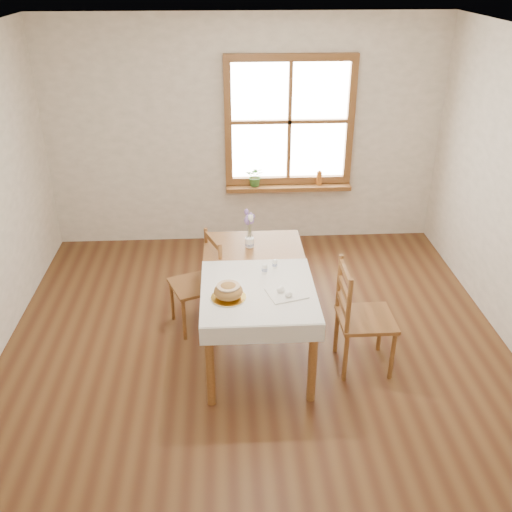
{
  "coord_description": "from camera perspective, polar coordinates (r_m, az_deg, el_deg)",
  "views": [
    {
      "loc": [
        -0.24,
        -3.86,
        3.11
      ],
      "look_at": [
        0.0,
        0.3,
        0.9
      ],
      "focal_mm": 40.0,
      "sensor_mm": 36.0,
      "label": 1
    }
  ],
  "objects": [
    {
      "name": "chair_right",
      "position": [
        4.78,
        10.97,
        -6.03
      ],
      "size": [
        0.47,
        0.45,
        0.96
      ],
      "primitive_type": null,
      "rotation": [
        0.0,
        0.0,
        1.58
      ],
      "color": "brown",
      "rests_on": "ground"
    },
    {
      "name": "pepper_shaker",
      "position": [
        4.81,
        1.89,
        -0.76
      ],
      "size": [
        0.04,
        0.04,
        0.08
      ],
      "primitive_type": "cylinder",
      "rotation": [
        0.0,
        0.0,
        -0.03
      ],
      "color": "white",
      "rests_on": "table_linen"
    },
    {
      "name": "window",
      "position": [
        6.59,
        3.36,
        13.29
      ],
      "size": [
        1.46,
        0.08,
        1.46
      ],
      "color": "brown",
      "rests_on": "ground"
    },
    {
      "name": "bread_loaf",
      "position": [
        4.38,
        -2.79,
        -3.42
      ],
      "size": [
        0.22,
        0.22,
        0.12
      ],
      "primitive_type": "ellipsoid",
      "color": "#A5743A",
      "rests_on": "bread_plate"
    },
    {
      "name": "flower_vase",
      "position": [
        5.17,
        -0.65,
        1.3
      ],
      "size": [
        0.09,
        0.09,
        0.09
      ],
      "primitive_type": "cylinder",
      "rotation": [
        0.0,
        0.0,
        -0.09
      ],
      "color": "white",
      "rests_on": "dining_table"
    },
    {
      "name": "egg_napkin",
      "position": [
        4.47,
        3.08,
        -3.75
      ],
      "size": [
        0.34,
        0.31,
        0.01
      ],
      "primitive_type": "cube",
      "rotation": [
        0.0,
        0.0,
        0.29
      ],
      "color": "white",
      "rests_on": "table_linen"
    },
    {
      "name": "bread_plate",
      "position": [
        4.41,
        -2.77,
        -4.18
      ],
      "size": [
        0.32,
        0.32,
        0.01
      ],
      "primitive_type": "cylinder",
      "rotation": [
        0.0,
        0.0,
        -0.28
      ],
      "color": "white",
      "rests_on": "table_linen"
    },
    {
      "name": "lavender_bouquet",
      "position": [
        5.09,
        -0.66,
        3.07
      ],
      "size": [
        0.14,
        0.14,
        0.26
      ],
      "primitive_type": null,
      "color": "#785BA1",
      "rests_on": "flower_vase"
    },
    {
      "name": "table_linen",
      "position": [
        4.53,
        0.22,
        -3.42
      ],
      "size": [
        0.91,
        0.99,
        0.01
      ],
      "primitive_type": "cube",
      "color": "white",
      "rests_on": "dining_table"
    },
    {
      "name": "amber_bottle",
      "position": [
        6.76,
        6.33,
        7.81
      ],
      "size": [
        0.08,
        0.08,
        0.18
      ],
      "primitive_type": "cylinder",
      "rotation": [
        0.0,
        0.0,
        -0.28
      ],
      "color": "#B36221",
      "rests_on": "window_sill"
    },
    {
      "name": "dining_table",
      "position": [
        4.83,
        0.0,
        -2.46
      ],
      "size": [
        0.9,
        1.6,
        0.75
      ],
      "color": "brown",
      "rests_on": "ground"
    },
    {
      "name": "potted_plant",
      "position": [
        6.68,
        -0.04,
        7.76
      ],
      "size": [
        0.26,
        0.27,
        0.18
      ],
      "primitive_type": "imported",
      "rotation": [
        0.0,
        0.0,
        -0.23
      ],
      "color": "#38692A",
      "rests_on": "window_sill"
    },
    {
      "name": "salt_shaker",
      "position": [
        4.72,
        0.86,
        -1.25
      ],
      "size": [
        0.06,
        0.06,
        0.09
      ],
      "primitive_type": "cylinder",
      "rotation": [
        0.0,
        0.0,
        -0.32
      ],
      "color": "white",
      "rests_on": "table_linen"
    },
    {
      "name": "chair_left",
      "position": [
        5.25,
        -6.12,
        -2.76
      ],
      "size": [
        0.56,
        0.55,
        0.89
      ],
      "primitive_type": null,
      "rotation": [
        0.0,
        0.0,
        -1.2
      ],
      "color": "brown",
      "rests_on": "ground"
    },
    {
      "name": "window_sill",
      "position": [
        6.75,
        3.25,
        6.89
      ],
      "size": [
        1.46,
        0.2,
        0.05
      ],
      "color": "brown",
      "rests_on": "ground"
    },
    {
      "name": "eggs",
      "position": [
        4.45,
        3.09,
        -3.42
      ],
      "size": [
        0.27,
        0.25,
        0.05
      ],
      "primitive_type": null,
      "rotation": [
        0.0,
        0.0,
        0.29
      ],
      "color": "white",
      "rests_on": "egg_napkin"
    },
    {
      "name": "room_walls",
      "position": [
        4.12,
        0.24,
        7.99
      ],
      "size": [
        4.6,
        5.1,
        2.65
      ],
      "color": "white",
      "rests_on": "ground"
    },
    {
      "name": "ground",
      "position": [
        4.97,
        0.2,
        -10.86
      ],
      "size": [
        5.0,
        5.0,
        0.0
      ],
      "primitive_type": "plane",
      "color": "brown",
      "rests_on": "ground"
    }
  ]
}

